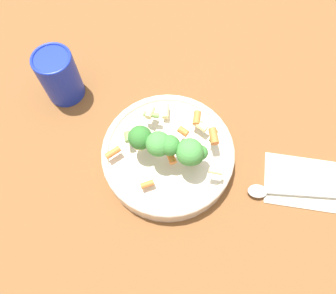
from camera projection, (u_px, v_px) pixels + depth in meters
The scene contains 6 objects.
ground_plane at pixel (168, 159), 0.64m from camera, with size 3.00×3.00×0.00m, color brown.
bowl at pixel (168, 154), 0.62m from camera, with size 0.25×0.25×0.04m.
pasta_salad at pixel (171, 146), 0.55m from camera, with size 0.21×0.18×0.08m.
cup at pixel (59, 76), 0.65m from camera, with size 0.08×0.08×0.11m.
napkin at pixel (306, 184), 0.62m from camera, with size 0.16×0.11×0.01m.
spoon at pixel (280, 193), 0.60m from camera, with size 0.19×0.04×0.01m.
Camera 1 is at (0.05, -0.24, 0.59)m, focal length 35.00 mm.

